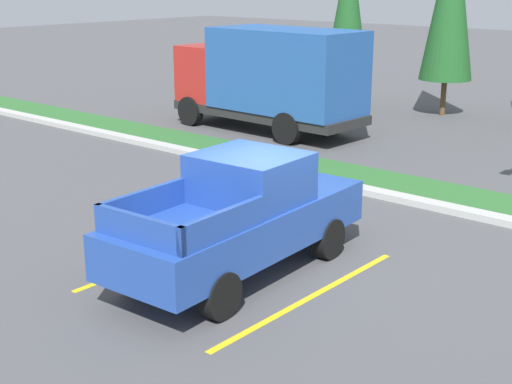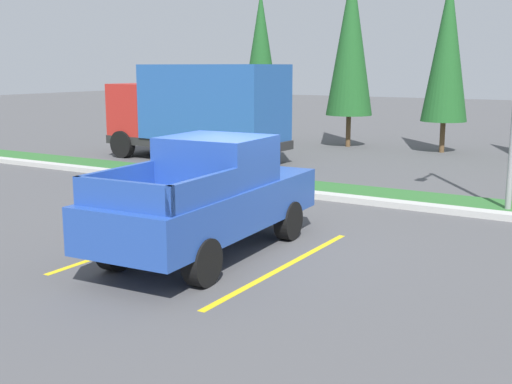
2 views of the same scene
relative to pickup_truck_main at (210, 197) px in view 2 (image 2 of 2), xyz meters
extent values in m
plane|color=#4C4C4F|center=(0.19, 0.52, -1.04)|extent=(120.00, 120.00, 0.00)
cube|color=yellow|center=(-1.55, -0.05, -1.04)|extent=(0.12, 4.80, 0.01)
cube|color=yellow|center=(1.55, -0.05, -1.04)|extent=(0.12, 4.80, 0.01)
cube|color=#B2B2AD|center=(0.19, 5.52, -0.97)|extent=(56.00, 0.40, 0.15)
cube|color=#2D662D|center=(0.19, 6.62, -1.01)|extent=(56.00, 1.80, 0.06)
cylinder|color=black|center=(-0.93, 1.45, -0.66)|extent=(0.32, 0.77, 0.76)
cylinder|color=black|center=(0.76, 1.54, -0.66)|extent=(0.32, 0.77, 0.76)
cylinder|color=black|center=(-0.76, -1.65, -0.66)|extent=(0.32, 0.77, 0.76)
cylinder|color=black|center=(0.94, -1.55, -0.66)|extent=(0.32, 0.77, 0.76)
cube|color=#23479E|center=(0.00, -0.05, -0.16)|extent=(2.19, 5.30, 0.76)
cube|color=#23479E|center=(-0.01, 0.25, 0.64)|extent=(1.85, 1.70, 0.84)
cube|color=#2D3842|center=(-0.06, 1.07, 0.69)|extent=(1.62, 0.15, 0.63)
cube|color=#23479E|center=(-0.76, -1.55, 0.44)|extent=(0.21, 1.90, 0.44)
cube|color=#23479E|center=(0.93, -1.45, 0.44)|extent=(0.21, 1.90, 0.44)
cube|color=#23479E|center=(0.14, -2.40, 0.44)|extent=(1.80, 0.20, 0.44)
cube|color=silver|center=(-0.14, 2.50, -0.40)|extent=(1.81, 0.26, 0.28)
cylinder|color=black|center=(-10.03, 8.60, -0.54)|extent=(1.01, 0.34, 1.00)
cylinder|color=black|center=(-9.95, 10.80, -0.54)|extent=(1.01, 0.34, 1.00)
cylinder|color=black|center=(-5.63, 8.45, -0.54)|extent=(1.01, 0.34, 1.00)
cylinder|color=black|center=(-5.56, 10.64, -0.54)|extent=(1.01, 0.34, 1.00)
cube|color=#262626|center=(-7.39, 9.61, -0.39)|extent=(6.88, 2.54, 0.30)
cube|color=#AD231E|center=(-9.94, 9.70, 0.71)|extent=(1.68, 2.36, 1.90)
cube|color=#2D3842|center=(-10.76, 9.73, 0.96)|extent=(0.13, 2.10, 0.90)
cube|color=#235199|center=(-6.59, 9.58, 1.06)|extent=(5.08, 2.58, 2.60)
cylinder|color=brown|center=(-7.97, 15.13, -0.45)|extent=(0.20, 0.20, 1.18)
cone|color=#1E5623|center=(-7.97, 15.13, 2.82)|extent=(1.70, 1.70, 5.36)
cylinder|color=brown|center=(-4.24, 16.09, -0.37)|extent=(0.20, 0.20, 1.33)
cone|color=#1E5623|center=(-4.24, 16.09, 3.32)|extent=(1.92, 1.92, 6.06)
cylinder|color=brown|center=(-0.33, 16.26, -0.43)|extent=(0.20, 0.20, 1.23)
cone|color=#1E5623|center=(-0.33, 16.26, 2.98)|extent=(1.77, 1.77, 5.58)
cube|color=orange|center=(-2.79, -0.18, -1.02)|extent=(0.36, 0.36, 0.04)
cone|color=orange|center=(-2.79, -0.18, -0.72)|extent=(0.28, 0.28, 0.56)
cylinder|color=white|center=(-2.79, -0.18, -0.69)|extent=(0.19, 0.19, 0.07)
camera|label=1|loc=(7.87, -8.80, 3.98)|focal=50.72mm
camera|label=2|loc=(6.60, -9.31, 2.28)|focal=45.63mm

